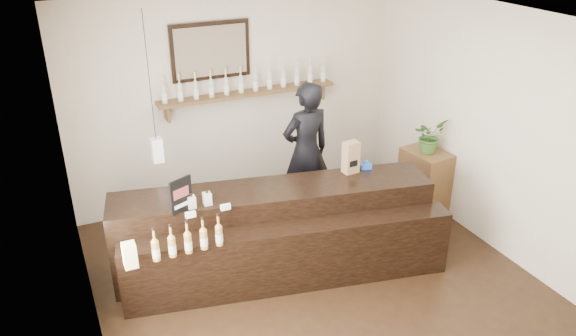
{
  "coord_description": "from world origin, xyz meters",
  "views": [
    {
      "loc": [
        -2.37,
        -4.23,
        3.77
      ],
      "look_at": [
        -0.1,
        0.7,
        1.18
      ],
      "focal_mm": 35.0,
      "sensor_mm": 36.0,
      "label": 1
    }
  ],
  "objects": [
    {
      "name": "back_wall_decor",
      "position": [
        -0.15,
        2.37,
        1.76
      ],
      "size": [
        2.66,
        0.96,
        1.69
      ],
      "color": "brown",
      "rests_on": "ground"
    },
    {
      "name": "paper_bag",
      "position": [
        0.68,
        0.7,
        1.16
      ],
      "size": [
        0.18,
        0.14,
        0.37
      ],
      "color": "olive",
      "rests_on": "counter"
    },
    {
      "name": "counter",
      "position": [
        -0.29,
        0.57,
        0.46
      ],
      "size": [
        3.54,
        1.61,
        1.14
      ],
      "color": "black",
      "rests_on": "ground"
    },
    {
      "name": "room_shell",
      "position": [
        0.0,
        0.0,
        1.7
      ],
      "size": [
        5.0,
        5.0,
        5.0
      ],
      "color": "beige",
      "rests_on": "ground"
    },
    {
      "name": "side_cabinet",
      "position": [
        2.0,
        0.99,
        0.43
      ],
      "size": [
        0.5,
        0.64,
        0.87
      ],
      "color": "brown",
      "rests_on": "ground"
    },
    {
      "name": "ground",
      "position": [
        0.0,
        0.0,
        0.0
      ],
      "size": [
        5.0,
        5.0,
        0.0
      ],
      "primitive_type": "plane",
      "color": "black",
      "rests_on": "ground"
    },
    {
      "name": "tape_dispenser",
      "position": [
        0.89,
        0.69,
        1.01
      ],
      "size": [
        0.13,
        0.08,
        0.11
      ],
      "color": "blue",
      "rests_on": "counter"
    },
    {
      "name": "shopkeeper",
      "position": [
        0.54,
        1.55,
        1.03
      ],
      "size": [
        0.79,
        0.56,
        2.06
      ],
      "primitive_type": "imported",
      "rotation": [
        0.0,
        0.0,
        3.23
      ],
      "color": "black",
      "rests_on": "ground"
    },
    {
      "name": "potted_plant",
      "position": [
        2.0,
        0.99,
        1.08
      ],
      "size": [
        0.48,
        0.45,
        0.44
      ],
      "primitive_type": "imported",
      "rotation": [
        0.0,
        0.0,
        0.32
      ],
      "color": "#396327",
      "rests_on": "side_cabinet"
    },
    {
      "name": "promo_sign",
      "position": [
        -1.3,
        0.62,
        1.15
      ],
      "size": [
        0.24,
        0.12,
        0.36
      ],
      "color": "black",
      "rests_on": "counter"
    }
  ]
}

